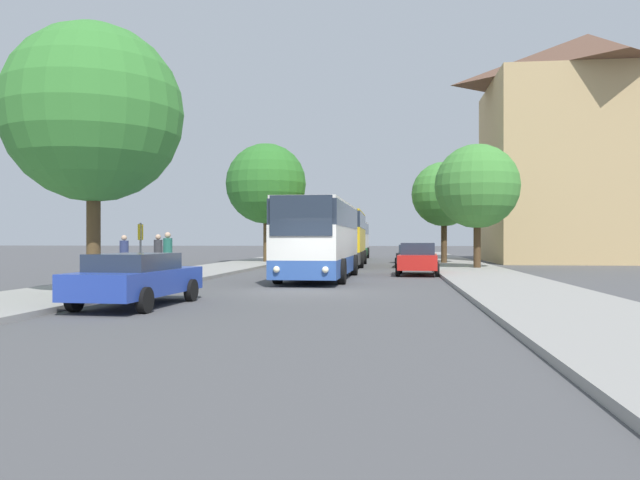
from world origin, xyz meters
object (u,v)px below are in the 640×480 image
object	(u,v)px
bus_middle	(343,237)
parked_car_right_near	(418,259)
pedestrian_walking_back	(158,255)
pedestrian_waiting_near	(124,256)
tree_right_near	(477,186)
parked_car_left_curb	(137,278)
parked_car_right_far	(413,255)
bus_front	(320,238)
bus_rear	(351,239)
tree_right_mid	(444,194)
tree_left_far	(266,184)
pedestrian_waiting_far	(168,255)
tree_left_near	(93,114)
bus_stop_sign	(141,245)

from	to	relation	value
bus_middle	parked_car_right_near	distance (m)	11.06
parked_car_right_near	pedestrian_walking_back	xyz separation A→B (m)	(-11.20, -4.93, 0.26)
pedestrian_waiting_near	tree_right_near	bearing A→B (deg)	-74.11
parked_car_left_curb	parked_car_right_far	xyz separation A→B (m)	(7.82, 24.24, 0.01)
parked_car_right_far	tree_right_near	size ratio (longest dim) A/B	0.63
parked_car_right_near	pedestrian_waiting_near	world-z (taller)	pedestrian_waiting_near
bus_front	tree_right_near	distance (m)	12.18
pedestrian_walking_back	tree_right_near	distance (m)	18.21
parked_car_right_near	pedestrian_walking_back	bearing A→B (deg)	26.94
bus_rear	tree_right_near	world-z (taller)	tree_right_near
bus_front	tree_right_mid	xyz separation A→B (m)	(6.62, 16.06, 3.03)
tree_left_far	tree_right_near	world-z (taller)	tree_left_far
parked_car_right_near	tree_right_mid	xyz separation A→B (m)	(2.25, 12.44, 4.00)
pedestrian_waiting_far	tree_left_near	distance (m)	7.94
parked_car_right_far	pedestrian_waiting_near	world-z (taller)	pedestrian_waiting_near
bus_middle	tree_left_near	distance (m)	24.24
parked_car_right_near	tree_left_near	distance (m)	17.20
bus_rear	bus_stop_sign	size ratio (longest dim) A/B	4.72
parked_car_right_far	tree_right_mid	distance (m)	5.74
bus_middle	bus_rear	world-z (taller)	bus_middle
bus_front	bus_rear	world-z (taller)	bus_front
parked_car_right_far	tree_left_near	xyz separation A→B (m)	(-9.96, -22.31, 4.67)
bus_middle	pedestrian_waiting_far	world-z (taller)	bus_middle
bus_rear	pedestrian_walking_back	xyz separation A→B (m)	(-6.34, -29.12, -0.70)
pedestrian_walking_back	bus_middle	bearing A→B (deg)	-27.11
parked_car_left_curb	tree_right_mid	size ratio (longest dim) A/B	0.69
bus_front	pedestrian_walking_back	size ratio (longest dim) A/B	5.78
parked_car_left_curb	tree_left_near	xyz separation A→B (m)	(-2.14, 1.92, 4.68)
pedestrian_waiting_far	tree_left_far	xyz separation A→B (m)	(-0.12, 20.05, 4.64)
tree_left_far	parked_car_right_far	bearing A→B (deg)	-23.12
bus_stop_sign	pedestrian_waiting_near	world-z (taller)	bus_stop_sign
pedestrian_waiting_near	pedestrian_waiting_far	world-z (taller)	pedestrian_waiting_far
bus_front	pedestrian_waiting_far	bearing A→B (deg)	-151.70
bus_middle	pedestrian_waiting_near	distance (m)	17.79
bus_front	parked_car_right_near	xyz separation A→B (m)	(4.37, 3.63, -0.97)
bus_middle	pedestrian_waiting_far	distance (m)	17.65
bus_stop_sign	bus_front	bearing A→B (deg)	34.09
parked_car_right_far	pedestrian_waiting_far	size ratio (longest dim) A/B	2.34
pedestrian_walking_back	tree_right_mid	bearing A→B (deg)	-40.62
tree_right_mid	pedestrian_waiting_near	bearing A→B (deg)	-128.46
parked_car_right_far	pedestrian_waiting_far	bearing A→B (deg)	60.37
pedestrian_waiting_far	bus_rear	bearing A→B (deg)	-157.87
bus_stop_sign	tree_right_mid	world-z (taller)	tree_right_mid
pedestrian_walking_back	tree_left_far	xyz separation A→B (m)	(0.93, 18.37, 4.68)
bus_middle	bus_stop_sign	bearing A→B (deg)	-109.87
pedestrian_walking_back	tree_left_near	distance (m)	9.50
tree_left_near	tree_right_mid	xyz separation A→B (m)	(12.17, 25.71, -0.61)
pedestrian_walking_back	parked_car_left_curb	bearing A→B (deg)	-164.46
bus_middle	tree_right_near	xyz separation A→B (m)	(7.94, -4.88, 2.85)
tree_left_far	pedestrian_waiting_far	bearing A→B (deg)	-89.65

